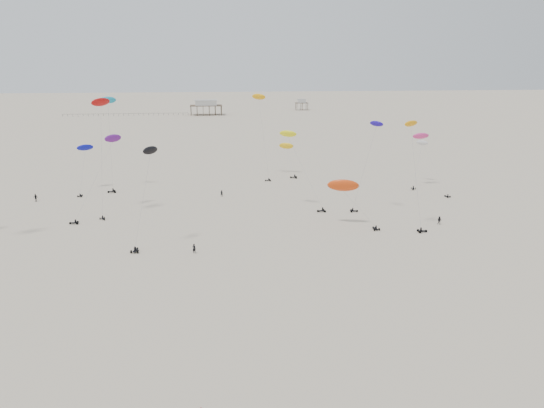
{
  "coord_description": "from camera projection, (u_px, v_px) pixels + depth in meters",
  "views": [
    {
      "loc": [
        -12.6,
        -8.69,
        32.82
      ],
      "look_at": [
        0.0,
        88.0,
        7.0
      ],
      "focal_mm": 35.0,
      "sensor_mm": 36.0,
      "label": 1
    }
  ],
  "objects": [
    {
      "name": "rig_13",
      "position": [
        84.0,
        155.0,
        141.28
      ],
      "size": [
        4.82,
        13.26,
        14.26
      ],
      "rotation": [
        0.0,
        0.0,
        5.99
      ],
      "color": "black",
      "rests_on": "ground"
    },
    {
      "name": "pier_fence",
      "position": [
        126.0,
        115.0,
        345.86
      ],
      "size": [
        80.2,
        0.2,
        1.5
      ],
      "color": "black",
      "rests_on": "ground"
    },
    {
      "name": "rig_12",
      "position": [
        346.0,
        189.0,
        110.26
      ],
      "size": [
        10.07,
        8.7,
        11.11
      ],
      "rotation": [
        0.0,
        0.0,
        0.23
      ],
      "color": "black",
      "rests_on": "ground"
    },
    {
      "name": "rig_1",
      "position": [
        144.0,
        195.0,
        95.56
      ],
      "size": [
        5.69,
        7.52,
        18.54
      ],
      "rotation": [
        0.0,
        0.0,
        6.07
      ],
      "color": "black",
      "rests_on": "ground"
    },
    {
      "name": "rig_2",
      "position": [
        297.0,
        155.0,
        122.19
      ],
      "size": [
        10.25,
        9.48,
        18.87
      ],
      "rotation": [
        0.0,
        0.0,
        1.66
      ],
      "color": "black",
      "rests_on": "ground"
    },
    {
      "name": "rig_14",
      "position": [
        260.0,
        109.0,
        155.58
      ],
      "size": [
        5.01,
        12.16,
        24.96
      ],
      "rotation": [
        0.0,
        0.0,
        1.62
      ],
      "color": "black",
      "rests_on": "ground"
    },
    {
      "name": "spectator_1",
      "position": [
        439.0,
        224.0,
        111.91
      ],
      "size": [
        1.15,
        1.08,
        2.06
      ],
      "primitive_type": "imported",
      "rotation": [
        0.0,
        0.0,
        5.62
      ],
      "color": "black",
      "rests_on": "ground"
    },
    {
      "name": "rig_0",
      "position": [
        101.0,
        117.0,
        114.63
      ],
      "size": [
        4.8,
        9.09,
        26.01
      ],
      "rotation": [
        0.0,
        0.0,
        3.7
      ],
      "color": "black",
      "rests_on": "ground"
    },
    {
      "name": "rig_8",
      "position": [
        109.0,
        128.0,
        140.22
      ],
      "size": [
        4.37,
        9.35,
        24.62
      ],
      "rotation": [
        0.0,
        0.0,
        1.79
      ],
      "color": "black",
      "rests_on": "ground"
    },
    {
      "name": "rig_6",
      "position": [
        424.0,
        143.0,
        143.48
      ],
      "size": [
        5.3,
        16.73,
        19.14
      ],
      "rotation": [
        0.0,
        0.0,
        0.42
      ],
      "color": "black",
      "rests_on": "ground"
    },
    {
      "name": "rig_9",
      "position": [
        369.0,
        153.0,
        119.48
      ],
      "size": [
        7.74,
        4.43,
        20.73
      ],
      "rotation": [
        0.0,
        0.0,
        4.53
      ],
      "color": "black",
      "rests_on": "ground"
    },
    {
      "name": "rig_7",
      "position": [
        104.0,
        158.0,
        119.84
      ],
      "size": [
        10.0,
        16.73,
        21.55
      ],
      "rotation": [
        0.0,
        0.0,
        1.67
      ],
      "color": "black",
      "rests_on": "ground"
    },
    {
      "name": "spectator_0",
      "position": [
        194.0,
        253.0,
        94.92
      ],
      "size": [
        0.88,
        0.73,
        2.06
      ],
      "primitive_type": "imported",
      "rotation": [
        0.0,
        0.0,
        2.82
      ],
      "color": "black",
      "rests_on": "ground"
    },
    {
      "name": "rig_3",
      "position": [
        419.0,
        158.0,
        147.84
      ],
      "size": [
        8.55,
        12.9,
        15.26
      ],
      "rotation": [
        0.0,
        0.0,
        2.69
      ],
      "color": "black",
      "rests_on": "ground"
    },
    {
      "name": "pavilion_main",
      "position": [
        206.0,
        108.0,
        351.47
      ],
      "size": [
        21.0,
        13.0,
        9.8
      ],
      "color": "brown",
      "rests_on": "ground"
    },
    {
      "name": "ground_plane",
      "position": [
        236.0,
        149.0,
        210.02
      ],
      "size": [
        900.0,
        900.0,
        0.0
      ],
      "primitive_type": "plane",
      "color": "beige"
    },
    {
      "name": "spectator_3",
      "position": [
        222.0,
        196.0,
        135.5
      ],
      "size": [
        0.75,
        0.55,
        1.97
      ],
      "primitive_type": "imported",
      "rotation": [
        0.0,
        0.0,
        3.06
      ],
      "color": "black",
      "rests_on": "ground"
    },
    {
      "name": "pavilion_small",
      "position": [
        302.0,
        105.0,
        389.16
      ],
      "size": [
        9.0,
        7.0,
        8.0
      ],
      "color": "brown",
      "rests_on": "ground"
    },
    {
      "name": "rig_5",
      "position": [
        416.0,
        168.0,
        105.85
      ],
      "size": [
        4.79,
        6.84,
        22.19
      ],
      "rotation": [
        0.0,
        0.0,
        4.68
      ],
      "color": "black",
      "rests_on": "ground"
    },
    {
      "name": "spectator_2",
      "position": [
        36.0,
        201.0,
        130.68
      ],
      "size": [
        1.47,
        1.03,
        2.25
      ],
      "primitive_type": "imported",
      "rotation": [
        0.0,
        0.0,
        6.03
      ],
      "color": "black",
      "rests_on": "ground"
    },
    {
      "name": "rig_10",
      "position": [
        288.0,
        153.0,
        161.41
      ],
      "size": [
        4.92,
        11.1,
        10.9
      ],
      "rotation": [
        0.0,
        0.0,
        1.41
      ],
      "color": "black",
      "rests_on": "ground"
    }
  ]
}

